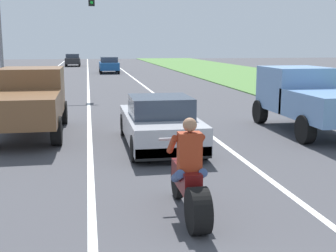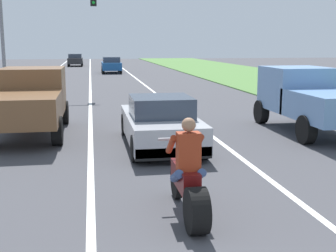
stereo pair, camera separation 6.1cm
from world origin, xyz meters
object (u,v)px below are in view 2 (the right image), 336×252
(pickup_truck_left_lane_brown, at_px, (30,99))
(distant_car_far_ahead, at_px, (111,65))
(pickup_truck_right_shoulder_light_blue, at_px, (309,97))
(sports_car_silver, at_px, (160,123))
(distant_car_further_ahead, at_px, (75,60))
(motorcycle_with_rider, at_px, (188,182))
(traffic_light_mast_near, at_px, (34,18))

(pickup_truck_left_lane_brown, relative_size, distant_car_far_ahead, 1.20)
(pickup_truck_left_lane_brown, relative_size, pickup_truck_right_shoulder_light_blue, 1.00)
(sports_car_silver, bearing_deg, distant_car_far_ahead, 89.78)
(distant_car_far_ahead, height_order, distant_car_further_ahead, same)
(motorcycle_with_rider, bearing_deg, pickup_truck_right_shoulder_light_blue, 50.34)
(traffic_light_mast_near, bearing_deg, distant_car_far_ahead, 75.74)
(motorcycle_with_rider, height_order, pickup_truck_right_shoulder_light_blue, pickup_truck_right_shoulder_light_blue)
(sports_car_silver, height_order, distant_car_further_ahead, distant_car_further_ahead)
(motorcycle_with_rider, xyz_separation_m, pickup_truck_left_lane_brown, (-3.28, 7.30, 0.51))
(pickup_truck_right_shoulder_light_blue, bearing_deg, traffic_light_mast_near, 129.78)
(pickup_truck_right_shoulder_light_blue, relative_size, distant_car_further_ahead, 1.20)
(distant_car_far_ahead, relative_size, distant_car_further_ahead, 1.00)
(sports_car_silver, relative_size, pickup_truck_right_shoulder_light_blue, 0.90)
(sports_car_silver, height_order, distant_car_far_ahead, distant_car_far_ahead)
(traffic_light_mast_near, relative_size, distant_car_further_ahead, 1.50)
(pickup_truck_right_shoulder_light_blue, distance_m, distant_car_far_ahead, 30.25)
(sports_car_silver, bearing_deg, traffic_light_mast_near, 110.00)
(pickup_truck_left_lane_brown, bearing_deg, traffic_light_mast_near, 95.28)
(motorcycle_with_rider, distance_m, sports_car_silver, 5.11)
(distant_car_far_ahead, bearing_deg, pickup_truck_left_lane_brown, -97.38)
(sports_car_silver, distance_m, distant_car_further_ahead, 45.00)
(motorcycle_with_rider, distance_m, distant_car_further_ahead, 50.06)
(distant_car_far_ahead, bearing_deg, traffic_light_mast_near, -104.26)
(distant_car_further_ahead, bearing_deg, distant_car_far_ahead, -74.71)
(pickup_truck_left_lane_brown, bearing_deg, sports_car_silver, -31.32)
(distant_car_further_ahead, bearing_deg, pickup_truck_left_lane_brown, -89.97)
(pickup_truck_left_lane_brown, xyz_separation_m, pickup_truck_right_shoulder_light_blue, (8.51, -0.99, 0.00))
(pickup_truck_left_lane_brown, relative_size, distant_car_further_ahead, 1.20)
(traffic_light_mast_near, distance_m, distant_car_far_ahead, 19.36)
(pickup_truck_right_shoulder_light_blue, relative_size, distant_car_far_ahead, 1.20)
(motorcycle_with_rider, height_order, distant_car_far_ahead, motorcycle_with_rider)
(motorcycle_with_rider, distance_m, distant_car_far_ahead, 36.18)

